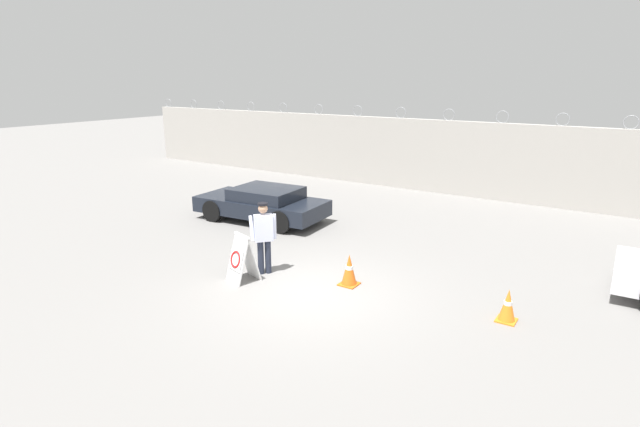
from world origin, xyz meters
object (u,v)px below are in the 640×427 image
at_px(security_guard, 264,234).
at_px(parked_car_front_coupe, 263,203).
at_px(barricade_sign, 242,258).
at_px(traffic_cone_mid, 349,270).
at_px(traffic_cone_near, 508,306).

distance_m(security_guard, parked_car_front_coupe, 4.68).
bearing_deg(barricade_sign, security_guard, 94.16).
relative_size(barricade_sign, traffic_cone_mid, 1.53).
distance_m(traffic_cone_near, parked_car_front_coupe, 9.05).
bearing_deg(barricade_sign, traffic_cone_mid, 45.29).
xyz_separation_m(barricade_sign, traffic_cone_mid, (2.24, 1.16, -0.19)).
xyz_separation_m(traffic_cone_near, traffic_cone_mid, (-3.49, -0.17, 0.03)).
distance_m(security_guard, traffic_cone_mid, 2.24).
xyz_separation_m(traffic_cone_mid, parked_car_front_coupe, (-5.09, 3.03, 0.23)).
height_order(barricade_sign, parked_car_front_coupe, parked_car_front_coupe).
xyz_separation_m(barricade_sign, security_guard, (0.16, 0.64, 0.43)).
bearing_deg(traffic_cone_near, parked_car_front_coupe, 161.55).
bearing_deg(traffic_cone_mid, security_guard, -165.90).
relative_size(security_guard, parked_car_front_coupe, 0.40).
bearing_deg(barricade_sign, traffic_cone_near, 30.94).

